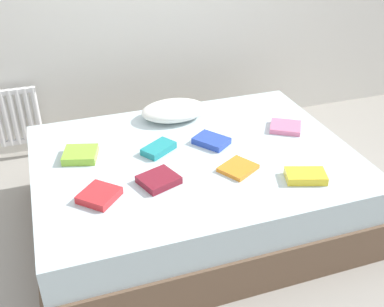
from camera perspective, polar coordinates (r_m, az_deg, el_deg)
The scene contains 12 objects.
ground_plane at distance 3.12m, azimuth 0.30°, elevation -8.02°, with size 8.00×8.00×0.00m, color #9E998E.
bed at distance 2.97m, azimuth 0.31°, elevation -4.32°, with size 2.00×1.50×0.50m.
radiator at distance 3.85m, azimuth -20.93°, elevation 4.29°, with size 0.34×0.04×0.47m.
pillow at distance 3.26m, azimuth -2.29°, elevation 5.40°, with size 0.46×0.32×0.12m, color white.
textbook_blue at distance 2.95m, azimuth 2.43°, elevation 1.59°, with size 0.21×0.15×0.04m, color #2847B7.
textbook_orange at distance 2.70m, azimuth 5.78°, elevation -1.83°, with size 0.20×0.17×0.02m, color orange.
textbook_pink at distance 3.19m, azimuth 11.60°, elevation 3.26°, with size 0.20×0.18×0.03m, color pink.
textbook_red at distance 2.50m, azimuth -11.51°, elevation -5.14°, with size 0.19×0.18×0.04m, color red.
textbook_maroon at distance 2.57m, azimuth -4.19°, elevation -3.29°, with size 0.20×0.18×0.04m, color maroon.
textbook_teal at distance 2.86m, azimuth -4.19°, elevation 0.62°, with size 0.21×0.12×0.04m, color teal.
textbook_lime at distance 2.87m, azimuth -13.77°, elevation -0.14°, with size 0.20×0.19×0.05m, color #8CC638.
textbook_yellow at distance 2.67m, azimuth 14.01°, elevation -2.75°, with size 0.22×0.14×0.05m, color yellow.
Camera 1 is at (-0.80, -2.29, 1.97)m, focal length 42.67 mm.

